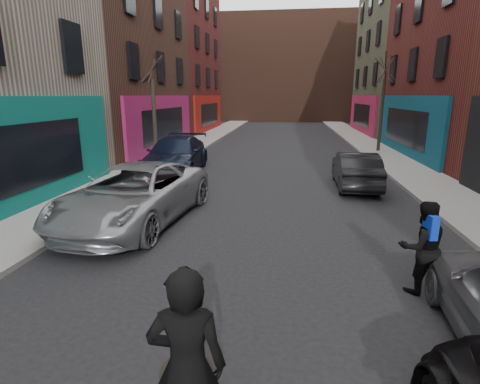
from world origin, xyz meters
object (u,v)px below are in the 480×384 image
(tree_left_far, at_px, (153,98))
(parked_left_end, at_px, (175,155))
(parked_right_end, at_px, (356,170))
(skateboarder, at_px, (187,368))
(manhole, at_px, (186,371))
(pedestrian, at_px, (422,247))
(tree_right_far, at_px, (383,95))
(parked_left_far, at_px, (135,194))

(tree_left_far, bearing_deg, parked_left_end, -49.76)
(tree_left_far, relative_size, parked_right_end, 1.54)
(skateboarder, bearing_deg, manhole, -78.31)
(pedestrian, bearing_deg, parked_right_end, -101.14)
(parked_left_end, bearing_deg, tree_right_far, 33.39)
(tree_left_far, xyz_separation_m, tree_right_far, (12.40, 6.00, 0.15))
(manhole, bearing_deg, pedestrian, 34.91)
(manhole, bearing_deg, parked_left_end, 107.30)
(parked_right_end, distance_m, manhole, 11.49)
(parked_left_far, xyz_separation_m, manhole, (3.01, -5.67, -0.81))
(parked_left_far, distance_m, manhole, 6.47)
(parked_left_far, height_order, manhole, parked_left_far)
(parked_left_far, height_order, skateboarder, skateboarder)
(tree_left_far, relative_size, tree_right_far, 0.96)
(tree_left_far, distance_m, manhole, 15.82)
(tree_left_far, height_order, pedestrian, tree_left_far)
(parked_left_end, bearing_deg, tree_left_far, 127.48)
(tree_left_far, xyz_separation_m, skateboarder, (5.90, -15.67, -2.27))
(tree_right_far, bearing_deg, parked_right_end, -107.27)
(parked_left_far, distance_m, pedestrian, 7.38)
(pedestrian, xyz_separation_m, manhole, (-3.69, -2.58, -0.87))
(tree_right_far, xyz_separation_m, parked_left_far, (-9.90, -14.77, -2.72))
(pedestrian, bearing_deg, manhole, 25.17)
(manhole, bearing_deg, parked_left_far, 117.97)
(parked_right_end, bearing_deg, parked_left_far, 37.89)
(tree_left_far, relative_size, manhole, 9.29)
(tree_right_far, bearing_deg, pedestrian, -100.15)
(parked_left_far, distance_m, parked_left_end, 6.94)
(parked_left_far, xyz_separation_m, pedestrian, (6.70, -3.09, 0.06))
(parked_left_end, distance_m, skateboarder, 14.44)
(parked_left_end, relative_size, manhole, 8.15)
(parked_left_end, bearing_deg, manhole, -75.46)
(parked_right_end, xyz_separation_m, pedestrian, (-0.20, -8.22, 0.18))
(tree_left_far, bearing_deg, skateboarder, -69.37)
(tree_left_far, relative_size, parked_left_far, 1.11)
(skateboarder, relative_size, manhole, 2.87)
(skateboarder, bearing_deg, tree_right_far, -112.63)
(tree_right_far, xyz_separation_m, skateboarder, (-6.50, -21.67, -2.42))
(tree_left_far, bearing_deg, parked_left_far, -74.10)
(pedestrian, bearing_deg, parked_left_far, -34.53)
(tree_right_far, bearing_deg, manhole, -108.62)
(skateboarder, xyz_separation_m, manhole, (-0.39, 1.23, -1.10))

